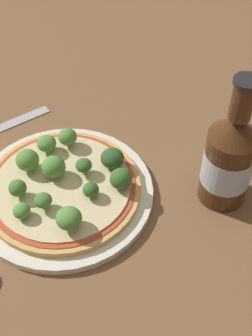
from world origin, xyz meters
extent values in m
plane|color=brown|center=(0.00, 0.00, 0.00)|extent=(3.00, 3.00, 0.00)
cylinder|color=silver|center=(0.02, 0.00, 0.01)|extent=(0.27, 0.27, 0.01)
cylinder|color=tan|center=(0.02, 0.00, 0.02)|extent=(0.23, 0.23, 0.01)
cylinder|color=#B74728|center=(0.02, 0.00, 0.02)|extent=(0.22, 0.22, 0.00)
cylinder|color=beige|center=(0.02, 0.00, 0.02)|extent=(0.20, 0.20, 0.00)
cylinder|color=#7A9E5B|center=(-0.01, 0.00, 0.03)|extent=(0.01, 0.01, 0.01)
ellipsoid|color=#568E3D|center=(-0.01, 0.00, 0.05)|extent=(0.03, 0.03, 0.03)
cylinder|color=#7A9E5B|center=(0.00, -0.06, 0.03)|extent=(0.01, 0.01, 0.01)
ellipsoid|color=#477A33|center=(0.00, -0.06, 0.04)|extent=(0.03, 0.03, 0.02)
cylinder|color=#7A9E5B|center=(0.04, -0.07, 0.03)|extent=(0.01, 0.01, 0.01)
ellipsoid|color=#568E3D|center=(0.04, -0.07, 0.04)|extent=(0.02, 0.02, 0.02)
cylinder|color=#7A9E5B|center=(0.09, -0.03, 0.03)|extent=(0.01, 0.01, 0.01)
ellipsoid|color=#568E3D|center=(0.09, -0.03, 0.05)|extent=(0.04, 0.04, 0.03)
cylinder|color=#7A9E5B|center=(-0.05, 0.05, 0.03)|extent=(0.01, 0.01, 0.01)
ellipsoid|color=#568E3D|center=(-0.05, 0.05, 0.05)|extent=(0.03, 0.03, 0.03)
cylinder|color=#7A9E5B|center=(0.07, 0.07, 0.03)|extent=(0.01, 0.01, 0.01)
ellipsoid|color=#386628|center=(0.07, 0.07, 0.04)|extent=(0.03, 0.03, 0.03)
cylinder|color=#7A9E5B|center=(0.06, 0.02, 0.03)|extent=(0.01, 0.01, 0.01)
ellipsoid|color=#386628|center=(0.06, 0.02, 0.04)|extent=(0.02, 0.02, 0.02)
cylinder|color=#7A9E5B|center=(0.02, 0.04, 0.03)|extent=(0.01, 0.01, 0.01)
ellipsoid|color=#386628|center=(0.02, 0.04, 0.04)|extent=(0.02, 0.02, 0.02)
cylinder|color=#7A9E5B|center=(0.04, -0.04, 0.03)|extent=(0.01, 0.01, 0.01)
ellipsoid|color=#477A33|center=(0.04, -0.04, 0.04)|extent=(0.02, 0.02, 0.02)
cylinder|color=#7A9E5B|center=(-0.06, 0.02, 0.03)|extent=(0.01, 0.01, 0.01)
ellipsoid|color=#568E3D|center=(-0.06, 0.02, 0.04)|extent=(0.03, 0.03, 0.02)
cylinder|color=#7A9E5B|center=(-0.04, -0.03, 0.03)|extent=(0.01, 0.01, 0.01)
ellipsoid|color=#568E3D|center=(-0.04, -0.03, 0.05)|extent=(0.03, 0.03, 0.03)
cylinder|color=#7A9E5B|center=(0.03, 0.08, 0.03)|extent=(0.01, 0.01, 0.01)
ellipsoid|color=#2D5123|center=(0.03, 0.08, 0.04)|extent=(0.04, 0.04, 0.03)
cylinder|color=#472814|center=(0.15, 0.20, 0.06)|extent=(0.07, 0.07, 0.12)
cylinder|color=#B2BCD1|center=(0.15, 0.20, 0.06)|extent=(0.07, 0.07, 0.05)
cone|color=#472814|center=(0.15, 0.20, 0.14)|extent=(0.07, 0.07, 0.03)
cylinder|color=#472814|center=(0.15, 0.20, 0.18)|extent=(0.03, 0.03, 0.05)
cylinder|color=black|center=(0.15, 0.20, 0.21)|extent=(0.03, 0.03, 0.01)
cube|color=#B2B2B7|center=(-0.17, -0.01, 0.00)|extent=(0.02, 0.17, 0.00)
camera|label=1|loc=(0.43, -0.17, 0.55)|focal=50.00mm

